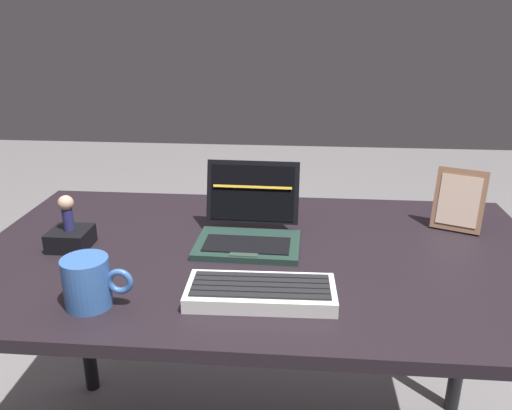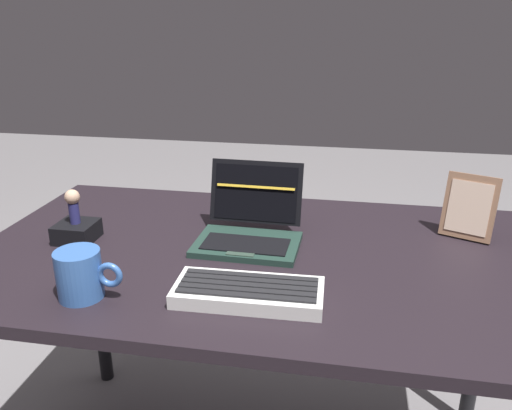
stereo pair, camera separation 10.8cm
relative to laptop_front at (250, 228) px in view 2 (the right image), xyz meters
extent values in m
cube|color=black|center=(0.03, -0.05, -0.05)|extent=(1.35, 0.78, 0.03)
cylinder|color=black|center=(-0.59, 0.29, -0.41)|extent=(0.05, 0.05, 0.69)
cylinder|color=black|center=(0.65, 0.29, -0.41)|extent=(0.05, 0.05, 0.69)
cube|color=#1E352D|center=(0.00, -0.03, -0.03)|extent=(0.25, 0.18, 0.01)
cube|color=black|center=(0.00, -0.04, -0.02)|extent=(0.21, 0.10, 0.00)
cube|color=#2B3D33|center=(0.00, -0.10, -0.02)|extent=(0.07, 0.03, 0.00)
cube|color=black|center=(0.00, 0.08, 0.07)|extent=(0.24, 0.06, 0.15)
cube|color=black|center=(0.00, 0.07, 0.07)|extent=(0.21, 0.04, 0.13)
cube|color=yellow|center=(0.00, 0.07, 0.08)|extent=(0.20, 0.01, 0.01)
cube|color=silver|center=(0.05, -0.26, -0.02)|extent=(0.30, 0.13, 0.03)
cube|color=black|center=(0.05, -0.30, -0.01)|extent=(0.27, 0.02, 0.00)
cube|color=black|center=(0.05, -0.28, -0.01)|extent=(0.27, 0.02, 0.00)
cube|color=black|center=(0.05, -0.26, -0.01)|extent=(0.27, 0.02, 0.00)
cube|color=black|center=(0.05, -0.24, -0.01)|extent=(0.27, 0.02, 0.00)
cube|color=black|center=(0.05, -0.22, -0.01)|extent=(0.27, 0.02, 0.00)
cube|color=#8B634A|center=(0.53, 0.13, 0.04)|extent=(0.13, 0.09, 0.16)
cube|color=beige|center=(0.53, 0.12, 0.04)|extent=(0.10, 0.06, 0.13)
cube|color=#8B634A|center=(0.54, 0.15, -0.02)|extent=(0.02, 0.02, 0.03)
cube|color=black|center=(-0.42, -0.06, -0.01)|extent=(0.09, 0.09, 0.05)
cylinder|color=navy|center=(-0.42, -0.06, 0.04)|extent=(0.02, 0.02, 0.05)
sphere|color=tan|center=(-0.42, -0.06, 0.08)|extent=(0.04, 0.04, 0.04)
cylinder|color=#3661A8|center=(-0.28, -0.31, 0.01)|extent=(0.09, 0.09, 0.10)
torus|color=#3661A8|center=(-0.21, -0.31, 0.02)|extent=(0.05, 0.01, 0.05)
camera|label=1|loc=(0.11, -1.14, 0.49)|focal=35.98mm
camera|label=2|loc=(0.22, -1.13, 0.49)|focal=35.98mm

